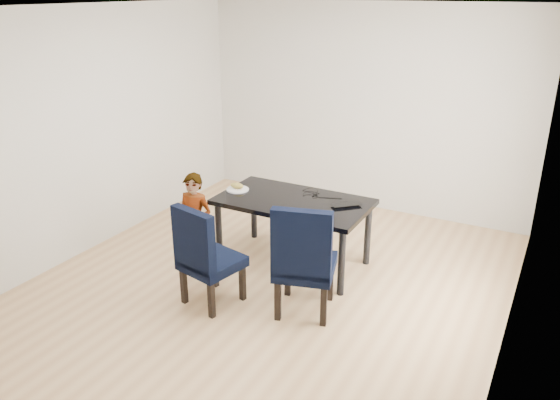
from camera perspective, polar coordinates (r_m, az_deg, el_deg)
The scene contains 14 objects.
floor at distance 5.72m, azimuth -0.96°, elevation -8.65°, with size 4.50×5.00×0.01m, color tan.
ceiling at distance 4.95m, azimuth -1.17°, elevation 19.63°, with size 4.50×5.00×0.01m, color white.
wall_back at distance 7.39m, azimuth 8.65°, elevation 9.40°, with size 4.50×0.01×2.70m, color silver.
wall_front at distance 3.38m, azimuth -22.52°, elevation -6.87°, with size 4.50×0.01×2.70m, color white.
wall_left at distance 6.54m, azimuth -18.67°, elevation 6.96°, with size 0.01×5.00×2.70m, color white.
wall_right at distance 4.56m, azimuth 24.44°, elevation 0.11°, with size 0.01×5.00×2.70m, color silver.
dining_table at distance 5.93m, azimuth 1.38°, elevation -3.34°, with size 1.60×0.90×0.75m, color black.
chair_left at distance 5.20m, azimuth -7.14°, elevation -5.62°, with size 0.49×0.51×1.02m, color black.
chair_right at distance 5.02m, azimuth 2.68°, elevation -5.97°, with size 0.53×0.55×1.11m, color black.
child at distance 5.76m, azimuth -8.88°, elevation -2.50°, with size 0.40×0.26×1.10m, color #FB4D15.
plate at distance 6.07m, azimuth -4.46°, elevation 1.11°, with size 0.25×0.25×0.01m, color silver.
sandwich at distance 6.08m, azimuth -4.52°, elevation 1.51°, with size 0.16×0.08×0.06m, color olive.
laptop at distance 5.69m, azimuth 6.79°, elevation -0.34°, with size 0.31×0.20×0.02m, color black.
cable_tangle at distance 5.90m, azimuth 3.17°, elevation 0.49°, with size 0.16×0.16×0.01m, color black.
Camera 1 is at (2.44, -4.30, 2.86)m, focal length 35.00 mm.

